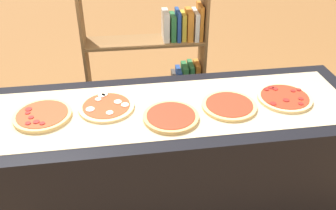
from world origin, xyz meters
The scene contains 8 objects.
counter centered at (0.00, 0.00, 0.46)m, with size 2.20×0.73×0.93m, color black.
parchment_paper centered at (0.00, 0.00, 0.93)m, with size 2.02×0.56×0.00m, color tan.
pizza_pepperoni_0 centered at (-0.67, 0.01, 0.94)m, with size 0.30×0.30×0.03m.
pizza_mozzarella_1 centered at (-0.33, 0.05, 0.94)m, with size 0.30×0.30×0.02m.
pizza_plain_2 centered at (0.00, -0.11, 0.94)m, with size 0.29×0.29×0.02m.
pizza_plain_3 centered at (0.33, -0.04, 0.94)m, with size 0.30×0.30×0.02m.
pizza_pepperoni_4 centered at (0.66, -0.01, 0.94)m, with size 0.31×0.31×0.02m.
bookshelf centered at (0.08, 0.92, 0.70)m, with size 0.92×0.26×1.40m.
Camera 1 is at (-0.25, -1.67, 2.04)m, focal length 39.64 mm.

